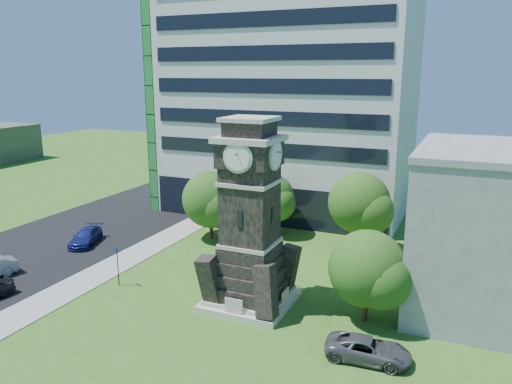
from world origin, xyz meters
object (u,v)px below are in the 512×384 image
at_px(car_street_north, 86,237).
at_px(street_sign, 118,262).
at_px(park_bench, 242,296).
at_px(clock_tower, 250,227).
at_px(car_east_lot, 368,349).

distance_m(car_street_north, street_sign, 10.41).
relative_size(car_street_north, park_bench, 2.74).
distance_m(car_street_north, park_bench, 18.27).
bearing_deg(clock_tower, car_street_north, 165.45).
relative_size(car_street_north, car_east_lot, 1.02).
relative_size(clock_tower, street_sign, 4.25).
distance_m(clock_tower, street_sign, 10.41).
relative_size(car_east_lot, street_sign, 1.56).
distance_m(clock_tower, car_east_lot, 10.33).
relative_size(park_bench, street_sign, 0.58).
xyz_separation_m(car_street_north, park_bench, (17.62, -4.80, -0.21)).
height_order(car_street_north, car_east_lot, car_street_north).
bearing_deg(park_bench, clock_tower, -5.14).
relative_size(car_east_lot, park_bench, 2.70).
bearing_deg(street_sign, car_east_lot, 11.48).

